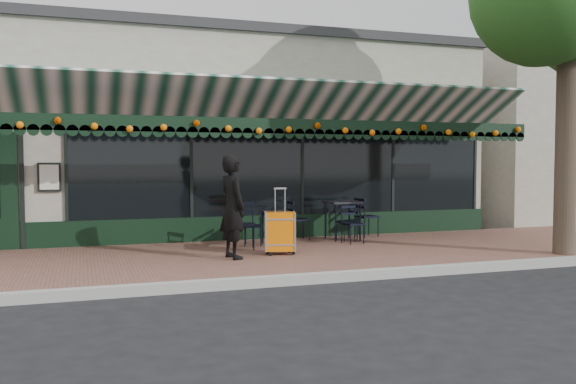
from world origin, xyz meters
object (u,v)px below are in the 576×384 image
object	(u,v)px
cafe_table_a	(343,205)
cafe_table_b	(277,215)
chair_a_front	(353,224)
chair_b_front	(243,225)
chair_a_left	(347,222)
chair_a_right	(367,217)
chair_b_left	(253,226)
woman	(233,207)
chair_b_right	(299,220)
suitcase	(280,232)

from	to	relation	value
cafe_table_a	cafe_table_b	xyz separation A→B (m)	(-1.53, -0.26, -0.14)
chair_a_front	chair_b_front	world-z (taller)	chair_b_front
chair_a_left	chair_a_right	bearing A→B (deg)	114.88
cafe_table_b	chair_b_front	bearing A→B (deg)	-153.36
chair_a_left	chair_b_front	world-z (taller)	chair_b_front
cafe_table_b	chair_b_left	world-z (taller)	chair_b_left
woman	chair_b_right	world-z (taller)	woman
chair_a_left	chair_b_right	distance (m)	1.01
chair_b_front	chair_a_left	bearing A→B (deg)	25.43
woman	chair_b_left	bearing A→B (deg)	-40.79
cafe_table_a	chair_a_left	bearing A→B (deg)	-69.13
chair_a_front	chair_b_left	world-z (taller)	chair_a_front
chair_b_right	chair_b_front	bearing A→B (deg)	122.12
suitcase	chair_a_front	bearing A→B (deg)	40.67
suitcase	woman	bearing A→B (deg)	-155.94
chair_a_left	chair_a_right	world-z (taller)	chair_a_right
chair_a_right	chair_b_front	bearing A→B (deg)	99.11
cafe_table_a	chair_b_front	world-z (taller)	chair_b_front
chair_a_left	chair_b_right	size ratio (longest dim) A/B	0.91
suitcase	chair_a_right	distance (m)	3.13
chair_a_right	chair_a_front	xyz separation A→B (m)	(-0.75, -0.90, -0.05)
cafe_table_b	chair_b_right	bearing A→B (deg)	39.71
chair_a_left	chair_b_front	distance (m)	2.42
suitcase	chair_b_right	size ratio (longest dim) A/B	1.41
woman	chair_b_left	xyz separation A→B (m)	(0.74, 1.38, -0.50)
chair_a_front	chair_a_left	bearing A→B (deg)	70.00
cafe_table_a	chair_a_front	xyz separation A→B (m)	(-0.04, -0.60, -0.35)
suitcase	chair_b_front	world-z (taller)	suitcase
cafe_table_a	chair_a_front	size ratio (longest dim) A/B	1.06
suitcase	chair_b_left	world-z (taller)	suitcase
chair_a_front	chair_b_front	xyz separation A→B (m)	(-2.27, -0.05, 0.06)
suitcase	chair_b_front	bearing A→B (deg)	132.75
cafe_table_a	chair_a_front	bearing A→B (deg)	-94.15
chair_b_front	chair_b_left	bearing A→B (deg)	65.52
chair_a_front	chair_b_right	world-z (taller)	chair_b_right
chair_b_right	chair_b_left	bearing A→B (deg)	114.49
cafe_table_b	chair_a_front	distance (m)	1.54
chair_b_left	chair_a_right	bearing A→B (deg)	119.80
suitcase	chair_a_left	distance (m)	2.35
woman	chair_a_right	distance (m)	3.99
chair_a_front	cafe_table_b	bearing A→B (deg)	157.49
suitcase	chair_b_front	distance (m)	0.95
chair_a_front	chair_b_left	bearing A→B (deg)	160.54
woman	chair_a_front	xyz separation A→B (m)	(2.71, 1.04, -0.50)
suitcase	cafe_table_b	xyz separation A→B (m)	(0.33, 1.23, 0.20)
cafe_table_a	chair_a_right	bearing A→B (deg)	22.63
suitcase	chair_b_front	size ratio (longest dim) A/B	1.31
cafe_table_b	chair_a_right	size ratio (longest dim) A/B	0.77
chair_a_right	chair_b_right	xyz separation A→B (m)	(-1.58, -0.02, -0.02)
cafe_table_b	chair_b_right	distance (m)	0.87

